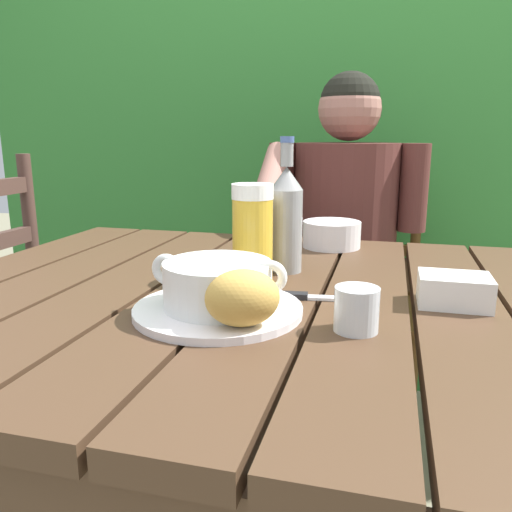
# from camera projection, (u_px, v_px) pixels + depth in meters

# --- Properties ---
(dining_table) EXTENTS (1.32, 0.98, 0.78)m
(dining_table) POSITION_uv_depth(u_px,v_px,m) (279.00, 340.00, 0.92)
(dining_table) COLOR #452E1E
(dining_table) RESTS_ON ground_plane
(hedge_backdrop) EXTENTS (3.20, 0.89, 2.94)m
(hedge_backdrop) POSITION_uv_depth(u_px,v_px,m) (396.00, 57.00, 2.19)
(hedge_backdrop) COLOR #327931
(hedge_backdrop) RESTS_ON ground_plane
(chair_near_diner) EXTENTS (0.50, 0.40, 0.98)m
(chair_near_diner) POSITION_uv_depth(u_px,v_px,m) (346.00, 296.00, 1.83)
(chair_near_diner) COLOR #4C3214
(chair_near_diner) RESTS_ON ground_plane
(person_eating) EXTENTS (0.48, 0.47, 1.23)m
(person_eating) POSITION_uv_depth(u_px,v_px,m) (342.00, 241.00, 1.59)
(person_eating) COLOR #532823
(person_eating) RESTS_ON ground_plane
(serving_plate) EXTENTS (0.26, 0.26, 0.01)m
(serving_plate) POSITION_uv_depth(u_px,v_px,m) (218.00, 310.00, 0.79)
(serving_plate) COLOR white
(serving_plate) RESTS_ON dining_table
(soup_bowl) EXTENTS (0.22, 0.17, 0.08)m
(soup_bowl) POSITION_uv_depth(u_px,v_px,m) (218.00, 283.00, 0.78)
(soup_bowl) COLOR white
(soup_bowl) RESTS_ON serving_plate
(bread_roll) EXTENTS (0.13, 0.11, 0.08)m
(bread_roll) POSITION_uv_depth(u_px,v_px,m) (242.00, 298.00, 0.70)
(bread_roll) COLOR gold
(bread_roll) RESTS_ON serving_plate
(beer_glass) EXTENTS (0.08, 0.08, 0.18)m
(beer_glass) POSITION_uv_depth(u_px,v_px,m) (253.00, 232.00, 0.96)
(beer_glass) COLOR gold
(beer_glass) RESTS_ON dining_table
(beer_bottle) EXTENTS (0.06, 0.06, 0.27)m
(beer_bottle) POSITION_uv_depth(u_px,v_px,m) (286.00, 217.00, 1.01)
(beer_bottle) COLOR gray
(beer_bottle) RESTS_ON dining_table
(water_glass_small) EXTENTS (0.06, 0.06, 0.06)m
(water_glass_small) POSITION_uv_depth(u_px,v_px,m) (356.00, 309.00, 0.71)
(water_glass_small) COLOR silver
(water_glass_small) RESTS_ON dining_table
(butter_tub) EXTENTS (0.11, 0.09, 0.05)m
(butter_tub) POSITION_uv_depth(u_px,v_px,m) (454.00, 290.00, 0.82)
(butter_tub) COLOR white
(butter_tub) RESTS_ON dining_table
(table_knife) EXTENTS (0.15, 0.04, 0.01)m
(table_knife) POSITION_uv_depth(u_px,v_px,m) (306.00, 297.00, 0.86)
(table_knife) COLOR silver
(table_knife) RESTS_ON dining_table
(diner_bowl) EXTENTS (0.14, 0.14, 0.06)m
(diner_bowl) POSITION_uv_depth(u_px,v_px,m) (332.00, 234.00, 1.25)
(diner_bowl) COLOR white
(diner_bowl) RESTS_ON dining_table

